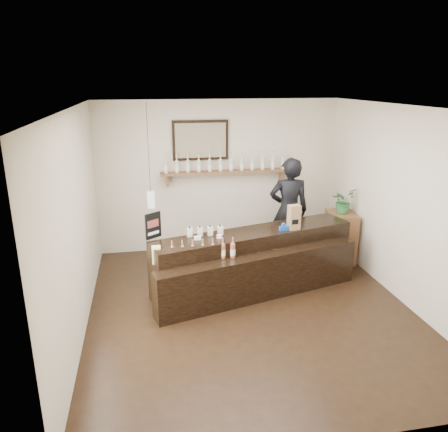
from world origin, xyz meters
TOP-DOWN VIEW (x-y plane):
  - ground at (0.00, 0.00)m, footprint 5.00×5.00m
  - room_shell at (0.00, 0.00)m, footprint 5.00×5.00m
  - back_wall_decor at (-0.15, 2.37)m, footprint 2.66×0.96m
  - counter at (0.22, 0.58)m, footprint 3.29×1.69m
  - promo_sign at (-1.30, 0.68)m, footprint 0.23×0.18m
  - paper_bag at (0.85, 0.69)m, footprint 0.20×0.16m
  - tape_dispenser at (0.68, 0.65)m, footprint 0.15×0.08m
  - side_cabinet at (2.00, 1.40)m, footprint 0.52×0.67m
  - potted_plant at (2.00, 1.40)m, footprint 0.51×0.49m
  - shopkeeper at (1.06, 1.55)m, footprint 0.84×0.61m

SIDE VIEW (x-z plane):
  - ground at x=0.00m, z-range 0.00..0.00m
  - counter at x=0.22m, z-range -0.10..0.96m
  - side_cabinet at x=2.00m, z-range 0.00..0.89m
  - tape_dispenser at x=0.68m, z-range 0.90..1.02m
  - shopkeeper at x=1.06m, z-range 0.00..2.12m
  - paper_bag at x=0.85m, z-range 0.91..1.29m
  - promo_sign at x=-1.30m, z-range 0.91..1.30m
  - potted_plant at x=2.00m, z-range 0.89..1.33m
  - room_shell at x=0.00m, z-range -0.80..4.20m
  - back_wall_decor at x=-0.15m, z-range 0.91..2.60m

